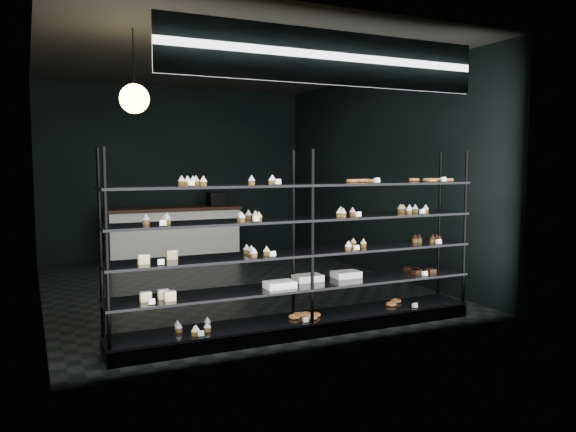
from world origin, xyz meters
The scene contains 5 objects.
room centered at (0.00, 0.00, 1.60)m, with size 5.01×6.01×3.20m.
display_shelf centered at (-0.07, -2.45, 0.63)m, with size 4.00×0.50×1.91m.
signage centered at (0.00, -2.93, 2.75)m, with size 3.30×0.05×0.50m.
pendant_lamp centered at (-1.54, -1.47, 2.45)m, with size 0.31×0.31×0.88m.
service_counter centered at (-0.19, 2.50, 0.50)m, with size 2.42×0.65×1.23m.
Camera 1 is at (-2.61, -7.59, 1.76)m, focal length 35.00 mm.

